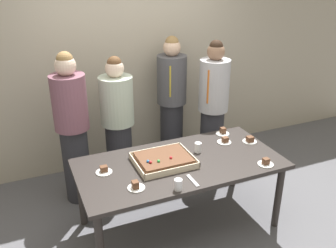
{
  "coord_description": "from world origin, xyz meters",
  "views": [
    {
      "loc": [
        -1.31,
        -2.76,
        2.49
      ],
      "look_at": [
        -0.06,
        0.15,
        1.09
      ],
      "focal_mm": 38.98,
      "sensor_mm": 36.0,
      "label": 1
    }
  ],
  "objects_px": {
    "sheet_cake": "(164,160)",
    "plated_slice_far_left": "(225,141)",
    "person_striped_tie_right": "(118,123)",
    "party_table": "(180,169)",
    "person_far_right_suit": "(213,107)",
    "plated_slice_center_back": "(223,132)",
    "person_serving_front": "(172,101)",
    "cake_server_utensil": "(193,181)",
    "drink_cup_nearest": "(178,185)",
    "plated_slice_center_front": "(250,140)",
    "person_green_shirt_behind": "(73,128)",
    "plated_slice_near_right": "(266,163)",
    "drink_cup_middle": "(198,147)",
    "plated_slice_far_right": "(136,186)",
    "plated_slice_near_left": "(104,171)"
  },
  "relations": [
    {
      "from": "person_green_shirt_behind",
      "to": "plated_slice_center_front",
      "type": "bearing_deg",
      "value": 25.39
    },
    {
      "from": "plated_slice_far_left",
      "to": "plated_slice_center_back",
      "type": "xyz_separation_m",
      "value": [
        0.09,
        0.19,
        0.0
      ]
    },
    {
      "from": "person_serving_front",
      "to": "cake_server_utensil",
      "type": "bearing_deg",
      "value": 9.78
    },
    {
      "from": "plated_slice_near_right",
      "to": "person_far_right_suit",
      "type": "relative_size",
      "value": 0.09
    },
    {
      "from": "plated_slice_center_back",
      "to": "plated_slice_near_right",
      "type": "bearing_deg",
      "value": -88.4
    },
    {
      "from": "sheet_cake",
      "to": "plated_slice_far_left",
      "type": "height_order",
      "value": "sheet_cake"
    },
    {
      "from": "drink_cup_nearest",
      "to": "plated_slice_center_back",
      "type": "bearing_deg",
      "value": 41.13
    },
    {
      "from": "party_table",
      "to": "plated_slice_near_right",
      "type": "distance_m",
      "value": 0.82
    },
    {
      "from": "cake_server_utensil",
      "to": "party_table",
      "type": "bearing_deg",
      "value": 84.03
    },
    {
      "from": "cake_server_utensil",
      "to": "plated_slice_far_right",
      "type": "bearing_deg",
      "value": 170.33
    },
    {
      "from": "drink_cup_nearest",
      "to": "cake_server_utensil",
      "type": "relative_size",
      "value": 0.5
    },
    {
      "from": "sheet_cake",
      "to": "drink_cup_nearest",
      "type": "distance_m",
      "value": 0.47
    },
    {
      "from": "person_striped_tie_right",
      "to": "party_table",
      "type": "bearing_deg",
      "value": 7.77
    },
    {
      "from": "party_table",
      "to": "plated_slice_center_back",
      "type": "bearing_deg",
      "value": 28.44
    },
    {
      "from": "cake_server_utensil",
      "to": "sheet_cake",
      "type": "bearing_deg",
      "value": 106.45
    },
    {
      "from": "plated_slice_far_right",
      "to": "cake_server_utensil",
      "type": "distance_m",
      "value": 0.5
    },
    {
      "from": "plated_slice_far_right",
      "to": "plated_slice_near_left",
      "type": "bearing_deg",
      "value": 116.93
    },
    {
      "from": "plated_slice_near_right",
      "to": "person_green_shirt_behind",
      "type": "xyz_separation_m",
      "value": [
        -1.58,
        1.25,
        0.12
      ]
    },
    {
      "from": "plated_slice_center_back",
      "to": "plated_slice_far_left",
      "type": "bearing_deg",
      "value": -115.76
    },
    {
      "from": "party_table",
      "to": "plated_slice_center_front",
      "type": "height_order",
      "value": "plated_slice_center_front"
    },
    {
      "from": "plated_slice_near_right",
      "to": "drink_cup_middle",
      "type": "bearing_deg",
      "value": 134.17
    },
    {
      "from": "party_table",
      "to": "plated_slice_center_back",
      "type": "height_order",
      "value": "plated_slice_center_back"
    },
    {
      "from": "person_serving_front",
      "to": "person_green_shirt_behind",
      "type": "height_order",
      "value": "same"
    },
    {
      "from": "plated_slice_near_left",
      "to": "plated_slice_center_front",
      "type": "relative_size",
      "value": 1.0
    },
    {
      "from": "drink_cup_nearest",
      "to": "person_striped_tie_right",
      "type": "height_order",
      "value": "person_striped_tie_right"
    },
    {
      "from": "plated_slice_center_back",
      "to": "drink_cup_nearest",
      "type": "distance_m",
      "value": 1.21
    },
    {
      "from": "drink_cup_nearest",
      "to": "cake_server_utensil",
      "type": "distance_m",
      "value": 0.19
    },
    {
      "from": "plated_slice_near_right",
      "to": "plated_slice_center_front",
      "type": "bearing_deg",
      "value": 73.05
    },
    {
      "from": "plated_slice_far_right",
      "to": "person_far_right_suit",
      "type": "bearing_deg",
      "value": 39.16
    },
    {
      "from": "person_green_shirt_behind",
      "to": "person_far_right_suit",
      "type": "xyz_separation_m",
      "value": [
        1.7,
        -0.02,
        -0.01
      ]
    },
    {
      "from": "plated_slice_far_left",
      "to": "plated_slice_center_back",
      "type": "height_order",
      "value": "plated_slice_center_back"
    },
    {
      "from": "plated_slice_near_right",
      "to": "person_serving_front",
      "type": "height_order",
      "value": "person_serving_front"
    },
    {
      "from": "sheet_cake",
      "to": "plated_slice_center_back",
      "type": "height_order",
      "value": "sheet_cake"
    },
    {
      "from": "drink_cup_nearest",
      "to": "sheet_cake",
      "type": "bearing_deg",
      "value": 82.84
    },
    {
      "from": "plated_slice_center_front",
      "to": "plated_slice_center_back",
      "type": "relative_size",
      "value": 1.0
    },
    {
      "from": "drink_cup_nearest",
      "to": "person_striped_tie_right",
      "type": "bearing_deg",
      "value": 94.97
    },
    {
      "from": "plated_slice_far_left",
      "to": "drink_cup_middle",
      "type": "distance_m",
      "value": 0.36
    },
    {
      "from": "plated_slice_far_right",
      "to": "person_striped_tie_right",
      "type": "height_order",
      "value": "person_striped_tie_right"
    },
    {
      "from": "person_striped_tie_right",
      "to": "person_far_right_suit",
      "type": "bearing_deg",
      "value": 73.56
    },
    {
      "from": "drink_cup_middle",
      "to": "person_green_shirt_behind",
      "type": "xyz_separation_m",
      "value": [
        -1.11,
        0.77,
        0.09
      ]
    },
    {
      "from": "plated_slice_near_left",
      "to": "drink_cup_nearest",
      "type": "bearing_deg",
      "value": -45.62
    },
    {
      "from": "plated_slice_near_left",
      "to": "drink_cup_nearest",
      "type": "relative_size",
      "value": 1.5
    },
    {
      "from": "party_table",
      "to": "sheet_cake",
      "type": "xyz_separation_m",
      "value": [
        -0.15,
        0.05,
        0.11
      ]
    },
    {
      "from": "plated_slice_far_right",
      "to": "person_serving_front",
      "type": "distance_m",
      "value": 1.79
    },
    {
      "from": "drink_cup_nearest",
      "to": "person_far_right_suit",
      "type": "relative_size",
      "value": 0.06
    },
    {
      "from": "plated_slice_far_left",
      "to": "plated_slice_center_back",
      "type": "bearing_deg",
      "value": 64.24
    },
    {
      "from": "drink_cup_nearest",
      "to": "person_striped_tie_right",
      "type": "distance_m",
      "value": 1.4
    },
    {
      "from": "party_table",
      "to": "cake_server_utensil",
      "type": "bearing_deg",
      "value": -95.97
    },
    {
      "from": "plated_slice_far_left",
      "to": "plated_slice_far_right",
      "type": "distance_m",
      "value": 1.23
    },
    {
      "from": "party_table",
      "to": "sheet_cake",
      "type": "height_order",
      "value": "sheet_cake"
    }
  ]
}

